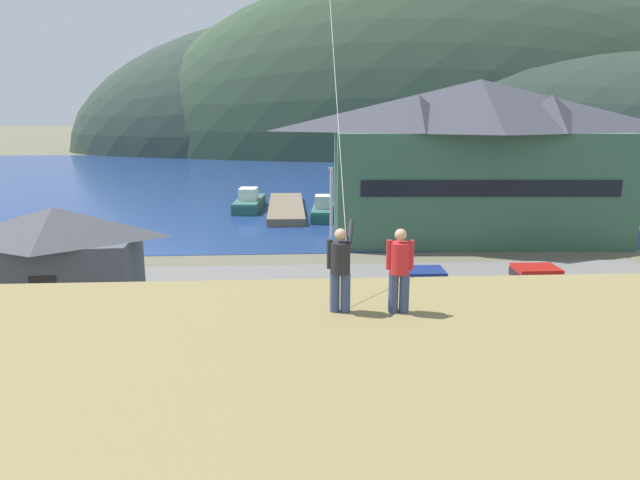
{
  "coord_description": "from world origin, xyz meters",
  "views": [
    {
      "loc": [
        -1.67,
        -19.44,
        9.6
      ],
      "look_at": [
        -0.02,
        9.0,
        3.03
      ],
      "focal_mm": 32.4,
      "sensor_mm": 36.0,
      "label": 1
    }
  ],
  "objects_px": {
    "storage_shed_near_lot": "(58,262)",
    "moored_boat_wharfside": "(249,202)",
    "harbor_lodge": "(477,157)",
    "parking_light_pole": "(331,219)",
    "parked_car_mid_row_center": "(492,328)",
    "parked_car_front_row_red": "(424,286)",
    "wharf_dock": "(286,208)",
    "parked_car_front_row_silver": "(382,344)",
    "parked_car_lone_by_shed": "(537,283)",
    "person_companion": "(400,268)",
    "moored_boat_outer_mooring": "(323,211)",
    "person_kite_flyer": "(340,267)"
  },
  "relations": [
    {
      "from": "storage_shed_near_lot",
      "to": "moored_boat_wharfside",
      "type": "relative_size",
      "value": 1.03
    },
    {
      "from": "harbor_lodge",
      "to": "parking_light_pole",
      "type": "xyz_separation_m",
      "value": [
        -11.41,
        -11.2,
        -2.28
      ]
    },
    {
      "from": "parked_car_mid_row_center",
      "to": "parked_car_front_row_red",
      "type": "bearing_deg",
      "value": 104.37
    },
    {
      "from": "wharf_dock",
      "to": "parking_light_pole",
      "type": "height_order",
      "value": "parking_light_pole"
    },
    {
      "from": "moored_boat_wharfside",
      "to": "parking_light_pole",
      "type": "xyz_separation_m",
      "value": [
        5.94,
        -24.91,
        3.11
      ]
    },
    {
      "from": "parked_car_front_row_silver",
      "to": "parked_car_lone_by_shed",
      "type": "relative_size",
      "value": 1.03
    },
    {
      "from": "person_companion",
      "to": "harbor_lodge",
      "type": "bearing_deg",
      "value": 69.13
    },
    {
      "from": "parked_car_front_row_red",
      "to": "parking_light_pole",
      "type": "relative_size",
      "value": 0.66
    },
    {
      "from": "moored_boat_outer_mooring",
      "to": "parked_car_front_row_silver",
      "type": "height_order",
      "value": "moored_boat_outer_mooring"
    },
    {
      "from": "parked_car_lone_by_shed",
      "to": "storage_shed_near_lot",
      "type": "bearing_deg",
      "value": -178.39
    },
    {
      "from": "parked_car_front_row_red",
      "to": "parked_car_front_row_silver",
      "type": "height_order",
      "value": "same"
    },
    {
      "from": "wharf_dock",
      "to": "person_kite_flyer",
      "type": "relative_size",
      "value": 7.94
    },
    {
      "from": "parked_car_lone_by_shed",
      "to": "person_kite_flyer",
      "type": "height_order",
      "value": "person_kite_flyer"
    },
    {
      "from": "parked_car_front_row_red",
      "to": "parked_car_mid_row_center",
      "type": "relative_size",
      "value": 1.0
    },
    {
      "from": "person_kite_flyer",
      "to": "parked_car_front_row_red",
      "type": "bearing_deg",
      "value": 70.18
    },
    {
      "from": "moored_boat_wharfside",
      "to": "person_kite_flyer",
      "type": "height_order",
      "value": "person_kite_flyer"
    },
    {
      "from": "moored_boat_outer_mooring",
      "to": "person_companion",
      "type": "height_order",
      "value": "person_companion"
    },
    {
      "from": "storage_shed_near_lot",
      "to": "parked_car_front_row_red",
      "type": "xyz_separation_m",
      "value": [
        17.13,
        0.5,
        -1.65
      ]
    },
    {
      "from": "wharf_dock",
      "to": "moored_boat_wharfside",
      "type": "xyz_separation_m",
      "value": [
        -3.51,
        1.27,
        0.37
      ]
    },
    {
      "from": "parked_car_front_row_red",
      "to": "parking_light_pole",
      "type": "bearing_deg",
      "value": 141.88
    },
    {
      "from": "storage_shed_near_lot",
      "to": "parked_car_front_row_red",
      "type": "height_order",
      "value": "storage_shed_near_lot"
    },
    {
      "from": "harbor_lodge",
      "to": "moored_boat_wharfside",
      "type": "xyz_separation_m",
      "value": [
        -17.34,
        13.71,
        -5.39
      ]
    },
    {
      "from": "parked_car_lone_by_shed",
      "to": "person_kite_flyer",
      "type": "relative_size",
      "value": 2.27
    },
    {
      "from": "wharf_dock",
      "to": "person_companion",
      "type": "bearing_deg",
      "value": -86.87
    },
    {
      "from": "parked_car_lone_by_shed",
      "to": "parked_car_front_row_silver",
      "type": "bearing_deg",
      "value": -141.73
    },
    {
      "from": "parked_car_lone_by_shed",
      "to": "moored_boat_wharfside",
      "type": "bearing_deg",
      "value": 119.58
    },
    {
      "from": "moored_boat_wharfside",
      "to": "parked_car_lone_by_shed",
      "type": "bearing_deg",
      "value": -60.42
    },
    {
      "from": "parked_car_lone_by_shed",
      "to": "parked_car_front_row_red",
      "type": "bearing_deg",
      "value": -178.56
    },
    {
      "from": "parking_light_pole",
      "to": "person_companion",
      "type": "bearing_deg",
      "value": -90.27
    },
    {
      "from": "moored_boat_outer_mooring",
      "to": "parked_car_lone_by_shed",
      "type": "distance_m",
      "value": 24.77
    },
    {
      "from": "person_kite_flyer",
      "to": "moored_boat_wharfside",
      "type": "bearing_deg",
      "value": 96.08
    },
    {
      "from": "wharf_dock",
      "to": "person_kite_flyer",
      "type": "bearing_deg",
      "value": -88.46
    },
    {
      "from": "moored_boat_wharfside",
      "to": "parked_car_mid_row_center",
      "type": "xyz_separation_m",
      "value": [
        11.67,
        -33.88,
        0.34
      ]
    },
    {
      "from": "moored_boat_outer_mooring",
      "to": "person_kite_flyer",
      "type": "relative_size",
      "value": 3.2
    },
    {
      "from": "harbor_lodge",
      "to": "moored_boat_wharfside",
      "type": "relative_size",
      "value": 2.97
    },
    {
      "from": "storage_shed_near_lot",
      "to": "parking_light_pole",
      "type": "distance_m",
      "value": 13.45
    },
    {
      "from": "parked_car_front_row_red",
      "to": "person_kite_flyer",
      "type": "distance_m",
      "value": 17.31
    },
    {
      "from": "parking_light_pole",
      "to": "person_companion",
      "type": "distance_m",
      "value": 19.14
    },
    {
      "from": "person_kite_flyer",
      "to": "person_companion",
      "type": "relative_size",
      "value": 1.07
    },
    {
      "from": "harbor_lodge",
      "to": "person_companion",
      "type": "relative_size",
      "value": 12.66
    },
    {
      "from": "parking_light_pole",
      "to": "harbor_lodge",
      "type": "bearing_deg",
      "value": 44.46
    },
    {
      "from": "wharf_dock",
      "to": "person_companion",
      "type": "xyz_separation_m",
      "value": [
        2.33,
        -42.59,
        6.1
      ]
    },
    {
      "from": "harbor_lodge",
      "to": "moored_boat_wharfside",
      "type": "height_order",
      "value": "harbor_lodge"
    },
    {
      "from": "parked_car_mid_row_center",
      "to": "parked_car_lone_by_shed",
      "type": "relative_size",
      "value": 1.0
    },
    {
      "from": "storage_shed_near_lot",
      "to": "moored_boat_outer_mooring",
      "type": "xyz_separation_m",
      "value": [
        13.64,
        23.63,
        -1.99
      ]
    },
    {
      "from": "parked_car_front_row_silver",
      "to": "person_companion",
      "type": "relative_size",
      "value": 2.5
    },
    {
      "from": "parked_car_front_row_red",
      "to": "person_companion",
      "type": "xyz_separation_m",
      "value": [
        -4.39,
        -15.58,
        5.38
      ]
    },
    {
      "from": "storage_shed_near_lot",
      "to": "moored_boat_outer_mooring",
      "type": "distance_m",
      "value": 27.36
    },
    {
      "from": "harbor_lodge",
      "to": "person_companion",
      "type": "distance_m",
      "value": 32.27
    },
    {
      "from": "parked_car_mid_row_center",
      "to": "parked_car_lone_by_shed",
      "type": "xyz_separation_m",
      "value": [
        4.31,
        5.74,
        0.0
      ]
    }
  ]
}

